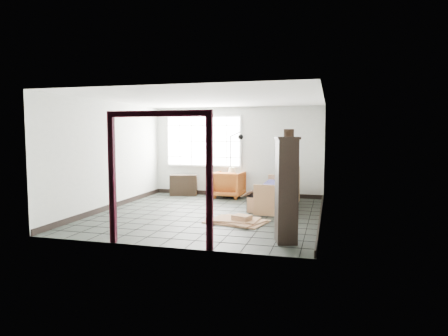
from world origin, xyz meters
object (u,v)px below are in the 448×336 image
(tall_shelf, at_px, (286,189))
(side_table, at_px, (233,183))
(armchair, at_px, (229,183))
(futon_sofa, at_px, (282,193))

(tall_shelf, bearing_deg, side_table, 98.85)
(armchair, xyz_separation_m, tall_shelf, (2.10, -4.35, 0.49))
(futon_sofa, distance_m, armchair, 2.01)
(side_table, xyz_separation_m, tall_shelf, (1.98, -4.35, 0.48))
(armchair, xyz_separation_m, side_table, (0.12, -0.00, 0.02))
(armchair, bearing_deg, futon_sofa, 149.73)
(armchair, height_order, tall_shelf, tall_shelf)
(futon_sofa, xyz_separation_m, armchair, (-1.65, 1.15, 0.05))
(futon_sofa, distance_m, side_table, 1.92)
(futon_sofa, relative_size, tall_shelf, 1.29)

